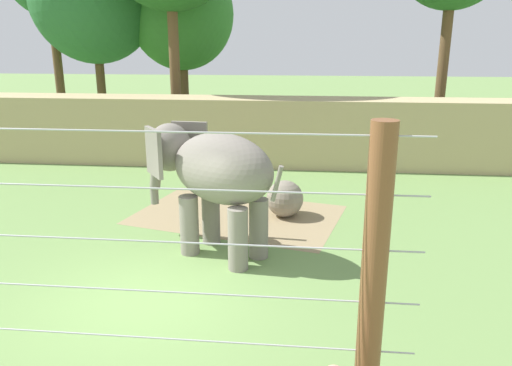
% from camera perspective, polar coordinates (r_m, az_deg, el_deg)
% --- Properties ---
extents(ground_plane, '(120.00, 120.00, 0.00)m').
position_cam_1_polar(ground_plane, '(9.57, -12.70, -12.93)').
color(ground_plane, '#6B8E4C').
extents(dirt_patch, '(6.08, 4.71, 0.01)m').
position_cam_1_polar(dirt_patch, '(13.49, -2.18, -3.69)').
color(dirt_patch, '#937F5B').
rests_on(dirt_patch, ground).
extents(embankment_wall, '(36.00, 1.80, 2.53)m').
position_cam_1_polar(embankment_wall, '(18.92, -3.01, 6.07)').
color(embankment_wall, tan).
rests_on(embankment_wall, ground).
extents(elephant, '(3.43, 2.66, 2.80)m').
position_cam_1_polar(elephant, '(10.65, -5.11, 1.23)').
color(elephant, gray).
rests_on(elephant, ground).
extents(enrichment_ball, '(0.99, 0.99, 0.99)m').
position_cam_1_polar(enrichment_ball, '(13.25, 3.37, -1.83)').
color(enrichment_ball, gray).
rests_on(enrichment_ball, ground).
extents(cable_fence, '(8.25, 0.28, 3.87)m').
position_cam_1_polar(cable_fence, '(6.18, -22.87, -10.61)').
color(cable_fence, brown).
rests_on(cable_fence, ground).
extents(tree_right_of_centre, '(5.24, 5.24, 8.60)m').
position_cam_1_polar(tree_right_of_centre, '(26.36, -8.63, 18.75)').
color(tree_right_of_centre, brown).
rests_on(tree_right_of_centre, ground).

